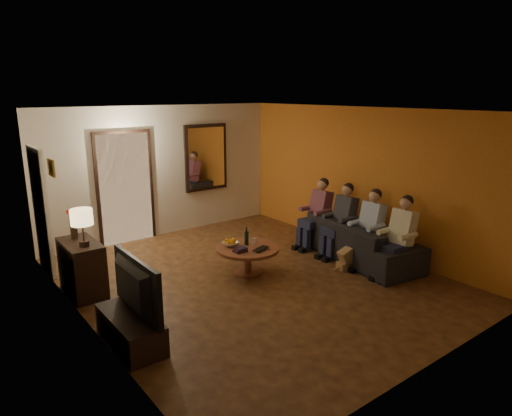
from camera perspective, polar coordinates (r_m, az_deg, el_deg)
floor at (r=7.24m, az=-0.45°, el=-8.92°), size 5.00×6.00×0.01m
ceiling at (r=6.65m, az=-0.49°, el=12.12°), size 5.00×6.00×0.01m
back_wall at (r=9.35m, az=-11.62°, el=4.49°), size 5.00×0.02×2.60m
front_wall at (r=4.87m, az=21.35°, el=-5.41°), size 5.00×0.02×2.60m
left_wall at (r=5.74m, az=-20.87°, el=-2.43°), size 0.02×6.00×2.60m
right_wall at (r=8.53m, az=13.10°, el=3.47°), size 0.02×6.00×2.60m
orange_accent at (r=8.52m, az=13.05°, el=3.46°), size 0.01×6.00×2.60m
kitchen_doorway at (r=9.07m, az=-16.03°, el=2.31°), size 1.00×0.06×2.10m
door_trim at (r=9.06m, az=-16.00°, el=2.30°), size 1.12×0.04×2.22m
fridge_glimpse at (r=9.20m, az=-14.53°, el=1.61°), size 0.45×0.03×1.70m
mirror_frame at (r=9.76m, az=-6.27°, el=6.30°), size 1.00×0.05×1.40m
mirror_glass at (r=9.73m, az=-6.18°, el=6.28°), size 0.86×0.02×1.26m
white_door at (r=7.98m, az=-25.27°, el=-0.37°), size 0.06×0.85×2.04m
framed_art at (r=6.86m, az=-24.24°, el=4.62°), size 0.03×0.28×0.24m
art_canvas at (r=6.86m, az=-24.12°, el=4.64°), size 0.01×0.22×0.18m
dresser at (r=7.09m, az=-20.91°, el=-7.01°), size 0.45×0.88×0.78m
table_lamp at (r=6.68m, az=-20.86°, el=-2.30°), size 0.30×0.30×0.54m
flower_vase at (r=7.11m, az=-21.87°, el=-1.85°), size 0.14×0.14×0.44m
tv_stand at (r=5.67m, az=-15.41°, el=-14.43°), size 0.45×1.09×0.36m
tv at (r=5.45m, az=-15.78°, el=-9.62°), size 1.18×0.15×0.68m
sofa at (r=8.19m, az=12.65°, el=-3.84°), size 2.51×1.32×0.70m
person_a at (r=7.53m, az=17.50°, el=-3.80°), size 0.60×0.40×1.20m
person_b at (r=7.86m, az=13.95°, el=-2.77°), size 0.60×0.40×1.20m
person_c at (r=8.23m, az=10.71°, el=-1.82°), size 0.60×0.40×1.20m
person_d at (r=8.63m, az=7.76°, el=-0.94°), size 0.60×0.40×1.20m
dog at (r=7.72m, az=11.90°, el=-5.48°), size 0.60×0.34×0.56m
coffee_table at (r=7.38m, az=-1.03°, el=-6.55°), size 1.07×1.07×0.45m
bowl at (r=7.36m, az=-3.19°, el=-4.50°), size 0.26×0.26×0.06m
oranges at (r=7.34m, az=-3.20°, el=-3.99°), size 0.20×0.20×0.08m
wine_bottle at (r=7.36m, az=-1.20°, el=-3.48°), size 0.07×0.07×0.31m
wine_glass at (r=7.43m, az=-0.15°, el=-4.16°), size 0.06×0.06×0.10m
book_stack at (r=7.09m, az=-2.00°, el=-5.21°), size 0.20×0.15×0.07m
laptop at (r=7.15m, az=0.94°, el=-5.24°), size 0.38×0.31×0.03m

